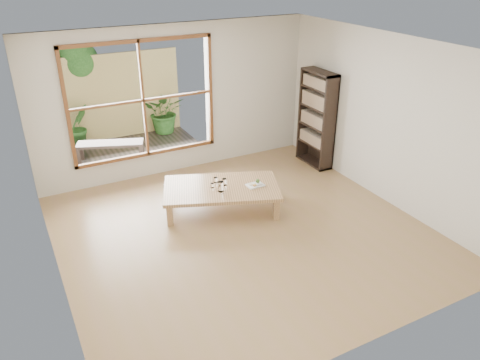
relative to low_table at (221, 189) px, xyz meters
The scene contains 15 objects.
ground 0.81m from the low_table, 91.93° to the right, with size 5.00×5.00×0.00m, color #9E784F.
low_table is the anchor object (origin of this frame).
floor_cushion 1.01m from the low_table, 104.42° to the left, with size 0.54×0.54×0.08m, color beige.
bookshelf 2.50m from the low_table, 18.26° to the left, with size 0.28×0.79×1.76m, color black.
glass_tall 0.20m from the low_table, 118.50° to the right, with size 0.09×0.09×0.16m, color silver.
glass_mid 0.12m from the low_table, 24.92° to the left, with size 0.07×0.07×0.11m, color silver.
glass_short 0.20m from the low_table, 93.86° to the left, with size 0.06×0.06×0.08m, color silver.
glass_small 0.16m from the low_table, 162.84° to the left, with size 0.06×0.06×0.07m, color silver.
food_tray 0.54m from the low_table, 22.37° to the right, with size 0.27×0.19×0.08m.
deck 2.91m from the low_table, 102.46° to the left, with size 2.80×2.00×0.05m, color #352C26.
garden_bench 2.79m from the low_table, 112.87° to the left, with size 1.27×0.77×0.39m.
bamboo_fence 3.92m from the low_table, 99.27° to the left, with size 2.80×0.06×1.80m, color tan.
shrub_right 3.64m from the low_table, 84.01° to the left, with size 0.86×0.74×0.95m, color #2F6023.
shrub_left 3.85m from the low_table, 112.36° to the left, with size 0.50×0.40×0.90m, color #2F6023.
garden_tree 4.52m from the low_table, 107.51° to the left, with size 1.04×0.85×2.22m.
Camera 1 is at (-2.71, -5.07, 3.67)m, focal length 35.00 mm.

